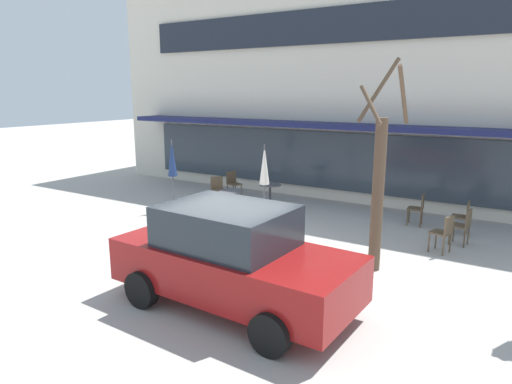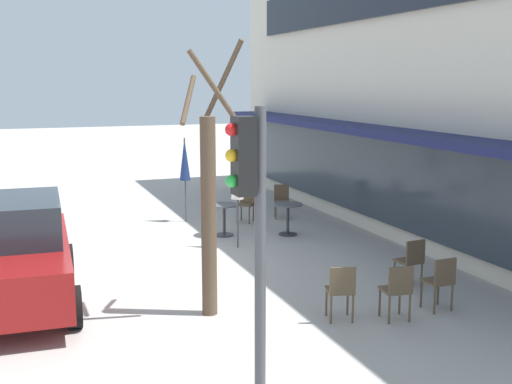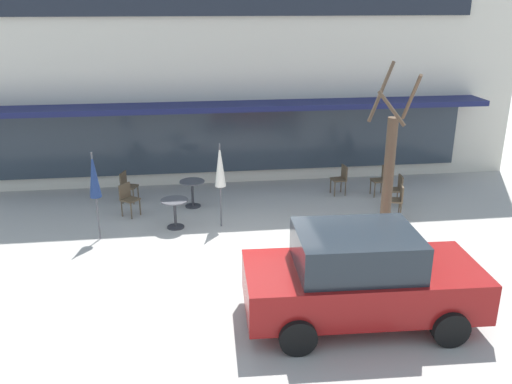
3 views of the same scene
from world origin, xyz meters
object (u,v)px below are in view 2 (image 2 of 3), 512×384
at_px(cafe_chair_5, 397,288).
at_px(traffic_light_pole, 251,214).
at_px(patio_umbrella_cream_folded, 185,160).
at_px(cafe_chair_1, 282,199).
at_px(cafe_chair_4, 246,202).
at_px(cafe_table_near_wall, 224,214).
at_px(parked_sedan, 11,253).
at_px(cafe_table_streetside, 288,214).
at_px(patio_umbrella_green_folded, 237,175).
at_px(cafe_chair_0, 440,279).
at_px(street_tree, 209,203).
at_px(cafe_chair_2, 341,288).
at_px(cafe_chair_3, 411,259).

relative_size(cafe_chair_5, traffic_light_pole, 0.26).
relative_size(patio_umbrella_cream_folded, cafe_chair_1, 2.47).
relative_size(cafe_chair_4, traffic_light_pole, 0.26).
distance_m(cafe_table_near_wall, patio_umbrella_cream_folded, 2.19).
xyz_separation_m(cafe_chair_1, parked_sedan, (4.73, -6.79, 0.35)).
bearing_deg(cafe_table_streetside, patio_umbrella_green_folded, -65.20).
distance_m(cafe_chair_0, cafe_chair_4, 7.35).
height_order(patio_umbrella_green_folded, cafe_chair_1, patio_umbrella_green_folded).
distance_m(patio_umbrella_cream_folded, cafe_chair_4, 1.93).
height_order(cafe_chair_1, street_tree, street_tree).
bearing_deg(cafe_table_streetside, cafe_chair_4, -165.80).
distance_m(cafe_chair_1, cafe_chair_4, 1.07).
bearing_deg(cafe_chair_1, cafe_chair_4, -83.38).
height_order(cafe_chair_2, traffic_light_pole, traffic_light_pole).
height_order(patio_umbrella_cream_folded, cafe_chair_4, patio_umbrella_cream_folded).
relative_size(cafe_table_streetside, cafe_chair_1, 0.85).
height_order(cafe_table_streetside, cafe_chair_0, cafe_chair_0).
xyz_separation_m(patio_umbrella_cream_folded, cafe_chair_5, (8.02, 1.26, -1.10)).
relative_size(cafe_table_streetside, cafe_chair_2, 0.85).
bearing_deg(cafe_chair_2, cafe_table_streetside, 164.78).
xyz_separation_m(parked_sedan, traffic_light_pole, (4.80, 2.41, 1.42)).
bearing_deg(street_tree, cafe_chair_4, 155.37).
distance_m(patio_umbrella_green_folded, cafe_chair_5, 5.21).
relative_size(patio_umbrella_cream_folded, cafe_chair_2, 2.47).
relative_size(patio_umbrella_green_folded, street_tree, 0.51).
relative_size(patio_umbrella_green_folded, cafe_chair_5, 2.47).
bearing_deg(cafe_chair_4, cafe_chair_1, 96.62).
xyz_separation_m(cafe_chair_2, cafe_chair_4, (-7.16, 1.04, 0.00)).
bearing_deg(parked_sedan, cafe_table_streetside, 114.96).
xyz_separation_m(cafe_table_near_wall, parked_sedan, (3.34, -4.72, 0.36)).
bearing_deg(traffic_light_pole, cafe_chair_3, 127.54).
height_order(cafe_table_streetside, cafe_chair_5, cafe_chair_5).
bearing_deg(cafe_chair_5, street_tree, -116.84).
bearing_deg(cafe_table_streetside, traffic_light_pole, -26.10).
bearing_deg(cafe_chair_1, cafe_table_streetside, -18.61).
bearing_deg(cafe_chair_1, cafe_chair_5, -9.62).
height_order(patio_umbrella_green_folded, cafe_chair_5, patio_umbrella_green_folded).
distance_m(cafe_chair_3, traffic_light_pole, 5.61).
height_order(street_tree, traffic_light_pole, street_tree).
relative_size(street_tree, traffic_light_pole, 1.26).
bearing_deg(cafe_chair_5, patio_umbrella_green_folded, -170.37).
distance_m(cafe_table_near_wall, cafe_chair_5, 6.24).
relative_size(cafe_table_near_wall, cafe_chair_0, 0.85).
relative_size(cafe_chair_4, street_tree, 0.21).
relative_size(cafe_table_streetside, cafe_chair_3, 0.85).
bearing_deg(cafe_chair_4, cafe_chair_3, 8.35).
bearing_deg(cafe_chair_4, cafe_table_near_wall, -38.70).
relative_size(cafe_chair_3, traffic_light_pole, 0.26).
xyz_separation_m(cafe_chair_0, cafe_chair_1, (-7.44, 0.40, 0.00)).
bearing_deg(cafe_chair_0, cafe_chair_4, -174.84).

